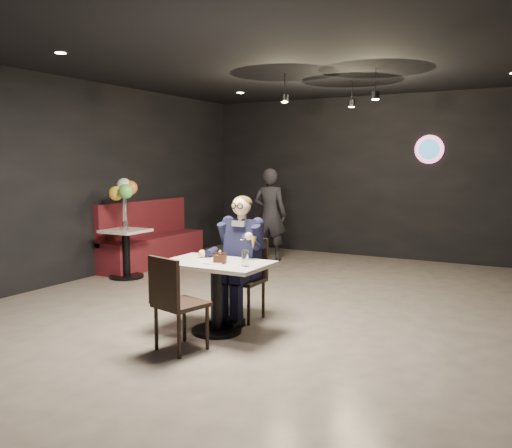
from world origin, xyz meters
The scene contains 17 objects.
floor centered at (0.00, 0.00, 0.00)m, with size 9.00×9.00×0.00m, color gray.
wall_sign centered at (0.80, 4.47, 2.00)m, with size 0.50×0.06×0.50m, color pink, non-canonical shape.
pendant_lights centered at (0.00, 2.00, 2.88)m, with size 1.40×1.20×0.36m, color black.
main_table centered at (-0.26, -0.81, 0.38)m, with size 1.10×0.70×0.75m, color white.
chair_far centered at (-0.26, -0.26, 0.46)m, with size 0.42×0.46×0.92m, color black.
chair_near centered at (-0.26, -1.41, 0.46)m, with size 0.42×0.46×0.92m, color black.
seated_man centered at (-0.26, -0.26, 0.72)m, with size 0.60×0.80×1.44m, color black.
dessert_plate centered at (-0.24, -0.88, 0.76)m, with size 0.23×0.23×0.01m, color white.
cake_slice centered at (-0.18, -0.86, 0.81)m, with size 0.12×0.10×0.09m, color black.
mint_leaf centered at (-0.19, -0.90, 0.84)m, with size 0.06×0.04×0.01m, color green.
sundae_glass centered at (0.12, -0.87, 0.83)m, with size 0.07×0.07×0.16m, color silver.
wafer_cone centered at (0.21, -0.85, 0.99)m, with size 0.06×0.06×0.12m, color #DCAD5A.
booth_bench centered at (-3.25, 1.80, 0.56)m, with size 0.56×2.22×1.11m, color #4B101C.
side_table centered at (-2.95, 0.80, 0.37)m, with size 0.60×0.60×0.75m, color white.
balloon_vase centered at (-2.95, 0.80, 0.82)m, with size 0.09×0.09×0.14m, color silver.
balloon_bunch centered at (-2.95, 0.80, 1.23)m, with size 0.40×0.40×0.66m, color yellow.
passerby centered at (-1.72, 3.22, 0.84)m, with size 0.61×0.40×1.67m, color black.
Camera 1 is at (2.76, -5.44, 1.77)m, focal length 38.00 mm.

